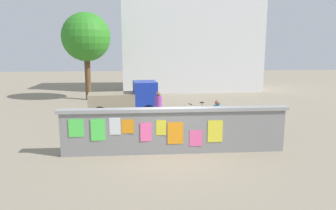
% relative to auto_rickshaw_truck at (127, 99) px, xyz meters
% --- Properties ---
extents(ground, '(60.00, 60.00, 0.00)m').
position_rel_auto_rickshaw_truck_xyz_m(ground, '(1.95, 1.73, -0.90)').
color(ground, gray).
extents(poster_wall, '(8.00, 0.42, 1.62)m').
position_rel_auto_rickshaw_truck_xyz_m(poster_wall, '(1.94, -6.27, -0.07)').
color(poster_wall, gray).
rests_on(poster_wall, ground).
extents(auto_rickshaw_truck, '(3.74, 1.87, 1.85)m').
position_rel_auto_rickshaw_truck_xyz_m(auto_rickshaw_truck, '(0.00, 0.00, 0.00)').
color(auto_rickshaw_truck, black).
rests_on(auto_rickshaw_truck, ground).
extents(motorcycle, '(1.90, 0.56, 0.87)m').
position_rel_auto_rickshaw_truck_xyz_m(motorcycle, '(0.21, -3.50, -0.44)').
color(motorcycle, black).
rests_on(motorcycle, ground).
extents(bicycle_near, '(1.69, 0.50, 0.95)m').
position_rel_auto_rickshaw_truck_xyz_m(bicycle_near, '(3.67, -1.48, -0.54)').
color(bicycle_near, black).
rests_on(bicycle_near, ground).
extents(bicycle_far, '(1.67, 0.57, 0.95)m').
position_rel_auto_rickshaw_truck_xyz_m(bicycle_far, '(5.18, -4.43, -0.54)').
color(bicycle_far, black).
rests_on(bicycle_far, ground).
extents(person_walking, '(0.36, 0.36, 1.62)m').
position_rel_auto_rickshaw_truck_xyz_m(person_walking, '(1.60, -2.17, 0.09)').
color(person_walking, '#3F994C').
rests_on(person_walking, ground).
extents(person_bystander, '(0.39, 0.39, 1.62)m').
position_rel_auto_rickshaw_truck_xyz_m(person_bystander, '(3.80, -4.79, 0.09)').
color(person_bystander, '#BF6626').
rests_on(person_bystander, ground).
extents(tree_roadside, '(3.31, 3.31, 5.98)m').
position_rel_auto_rickshaw_truck_xyz_m(tree_roadside, '(-2.93, 5.62, 3.39)').
color(tree_roadside, brown).
rests_on(tree_roadside, ground).
extents(building_background, '(11.59, 4.72, 8.89)m').
position_rel_auto_rickshaw_truck_xyz_m(building_background, '(4.99, 10.25, 3.57)').
color(building_background, silver).
rests_on(building_background, ground).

